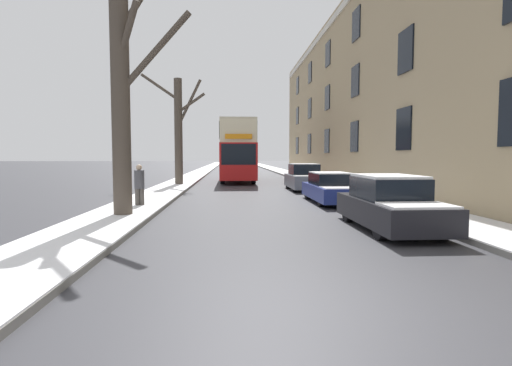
# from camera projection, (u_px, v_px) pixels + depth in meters

# --- Properties ---
(ground_plane) EXTENTS (320.00, 320.00, 0.00)m
(ground_plane) POSITION_uv_depth(u_px,v_px,m) (345.00, 312.00, 4.94)
(ground_plane) COLOR #38383D
(sidewalk_left) EXTENTS (2.16, 130.00, 0.16)m
(sidewalk_left) POSITION_uv_depth(u_px,v_px,m) (206.00, 169.00, 57.39)
(sidewalk_left) COLOR slate
(sidewalk_left) RESTS_ON ground
(sidewalk_right) EXTENTS (2.16, 130.00, 0.16)m
(sidewalk_right) POSITION_uv_depth(u_px,v_px,m) (274.00, 169.00, 58.02)
(sidewalk_right) COLOR slate
(sidewalk_right) RESTS_ON ground
(terrace_facade_right) EXTENTS (9.10, 46.01, 12.20)m
(terrace_facade_right) POSITION_uv_depth(u_px,v_px,m) (405.00, 95.00, 27.08)
(terrace_facade_right) COLOR tan
(terrace_facade_right) RESTS_ON ground
(bare_tree_left_0) EXTENTS (2.46, 1.09, 8.32)m
(bare_tree_left_0) POSITION_uv_depth(u_px,v_px,m) (124.00, 98.00, 12.04)
(bare_tree_left_0) COLOR #4C4238
(bare_tree_left_0) RESTS_ON ground
(bare_tree_left_1) EXTENTS (4.07, 0.61, 7.15)m
(bare_tree_left_1) POSITION_uv_depth(u_px,v_px,m) (179.00, 128.00, 25.40)
(bare_tree_left_1) COLOR #4C4238
(bare_tree_left_1) RESTS_ON ground
(double_decker_bus) EXTENTS (2.52, 10.06, 4.48)m
(double_decker_bus) POSITION_uv_depth(u_px,v_px,m) (237.00, 149.00, 30.65)
(double_decker_bus) COLOR red
(double_decker_bus) RESTS_ON ground
(parked_car_0) EXTENTS (1.70, 4.25, 1.44)m
(parked_car_0) POSITION_uv_depth(u_px,v_px,m) (390.00, 205.00, 10.53)
(parked_car_0) COLOR black
(parked_car_0) RESTS_ON ground
(parked_car_1) EXTENTS (1.68, 4.42, 1.26)m
(parked_car_1) POSITION_uv_depth(u_px,v_px,m) (331.00, 188.00, 16.63)
(parked_car_1) COLOR navy
(parked_car_1) RESTS_ON ground
(parked_car_2) EXTENTS (1.74, 4.01, 1.52)m
(parked_car_2) POSITION_uv_depth(u_px,v_px,m) (304.00, 178.00, 22.71)
(parked_car_2) COLOR slate
(parked_car_2) RESTS_ON ground
(pedestrian_left_sidewalk) EXTENTS (0.36, 0.36, 1.64)m
(pedestrian_left_sidewalk) POSITION_uv_depth(u_px,v_px,m) (139.00, 185.00, 14.48)
(pedestrian_left_sidewalk) COLOR #4C4742
(pedestrian_left_sidewalk) RESTS_ON ground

